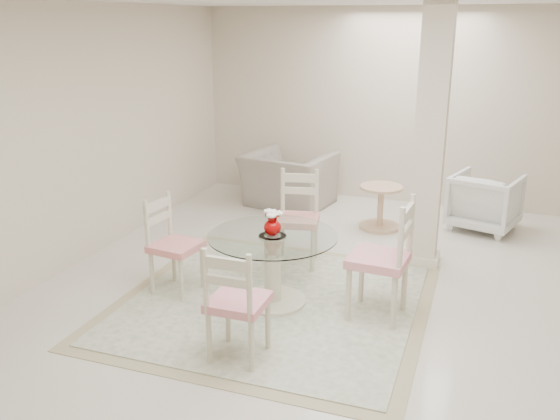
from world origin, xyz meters
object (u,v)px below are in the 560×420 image
(side_table, at_px, (380,209))
(recliner_taupe, at_px, (288,179))
(dining_chair_east, at_px, (388,251))
(dining_chair_north, at_px, (298,211))
(column, at_px, (430,139))
(armchair_white, at_px, (485,202))
(dining_chair_west, at_px, (170,237))
(dining_chair_south, at_px, (235,296))
(dining_table, at_px, (273,269))
(red_vase, at_px, (273,223))

(side_table, bearing_deg, recliner_taupe, 158.71)
(dining_chair_east, distance_m, recliner_taupe, 3.46)
(dining_chair_north, relative_size, recliner_taupe, 0.97)
(column, height_order, dining_chair_north, column)
(dining_chair_north, distance_m, armchair_white, 2.61)
(dining_chair_west, relative_size, armchair_white, 1.34)
(dining_chair_north, xyz_separation_m, recliner_taupe, (-0.77, 1.94, -0.21))
(dining_chair_south, distance_m, armchair_white, 4.21)
(dining_table, relative_size, dining_chair_north, 1.05)
(dining_chair_east, distance_m, side_table, 2.42)
(dining_table, distance_m, recliner_taupe, 3.08)
(dining_table, bearing_deg, red_vase, -18.43)
(red_vase, distance_m, dining_chair_west, 1.05)
(dining_chair_north, bearing_deg, armchair_white, 32.73)
(column, height_order, side_table, column)
(recliner_taupe, height_order, armchair_white, recliner_taupe)
(dining_chair_east, height_order, dining_chair_west, dining_chair_east)
(red_vase, bearing_deg, recliner_taupe, 106.13)
(dining_chair_south, xyz_separation_m, armchair_white, (1.70, 3.84, -0.20))
(dining_chair_west, distance_m, recliner_taupe, 3.03)
(recliner_taupe, bearing_deg, dining_chair_west, 97.03)
(dining_chair_south, xyz_separation_m, side_table, (0.48, 3.43, -0.30))
(dining_chair_east, relative_size, side_table, 2.20)
(red_vase, distance_m, dining_chair_east, 1.04)
(dining_chair_west, distance_m, armchair_white, 4.02)
(dining_table, xyz_separation_m, red_vase, (0.00, -0.00, 0.45))
(dining_chair_north, bearing_deg, recliner_taupe, 100.15)
(dining_chair_north, height_order, armchair_white, dining_chair_north)
(dining_chair_west, bearing_deg, side_table, -24.87)
(armchair_white, bearing_deg, side_table, 35.71)
(dining_table, xyz_separation_m, side_table, (0.55, 2.41, -0.09))
(dining_chair_west, bearing_deg, dining_chair_south, -123.78)
(recliner_taupe, bearing_deg, side_table, 168.77)
(dining_table, distance_m, side_table, 2.47)
(dining_chair_south, bearing_deg, dining_chair_north, -85.57)
(dining_chair_west, distance_m, dining_chair_south, 1.44)
(column, xyz_separation_m, dining_chair_east, (-0.15, -1.42, -0.71))
(dining_table, relative_size, dining_chair_east, 0.96)
(dining_chair_north, bearing_deg, dining_table, -96.56)
(armchair_white, bearing_deg, dining_chair_south, 83.03)
(dining_chair_west, bearing_deg, armchair_white, -36.55)
(dining_chair_east, distance_m, dining_chair_south, 1.44)
(column, distance_m, red_vase, 1.98)
(dining_chair_east, bearing_deg, dining_chair_north, -126.32)
(armchair_white, bearing_deg, dining_chair_west, 62.95)
(column, relative_size, dining_table, 2.31)
(dining_chair_north, relative_size, armchair_white, 1.43)
(dining_chair_east, xyz_separation_m, armchair_white, (0.75, 2.76, -0.28))
(recliner_taupe, relative_size, side_table, 2.09)
(dining_table, bearing_deg, dining_chair_north, 94.88)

